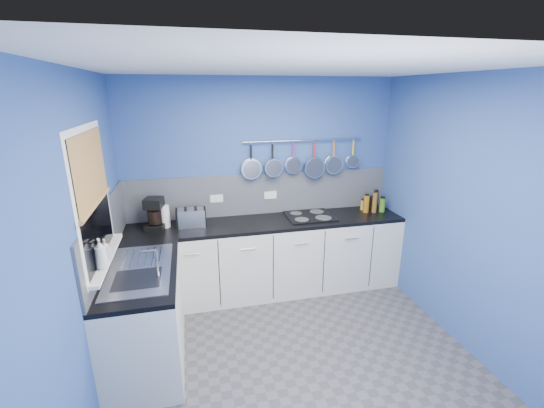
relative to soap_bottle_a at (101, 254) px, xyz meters
name	(u,v)px	position (x,y,z in m)	size (l,w,h in m)	color
floor	(296,358)	(1.53, -0.09, -1.18)	(3.20, 3.00, 0.02)	#47474C
ceiling	(303,65)	(1.53, -0.09, 1.34)	(3.20, 3.00, 0.02)	white
wall_back	(262,185)	(1.53, 1.42, 0.08)	(3.20, 0.02, 2.50)	#2F4D93
wall_front	(405,360)	(1.53, -1.60, 0.08)	(3.20, 0.02, 2.50)	#2F4D93
wall_left	(84,250)	(-0.08, -0.09, 0.08)	(0.02, 3.00, 2.50)	#2F4D93
wall_right	(467,216)	(3.14, -0.09, 0.08)	(0.02, 3.00, 2.50)	#2F4D93
backsplash_back	(262,194)	(1.53, 1.40, -0.02)	(3.20, 0.02, 0.50)	slate
backsplash_left	(106,232)	(-0.06, 0.51, -0.02)	(0.02, 1.80, 0.50)	slate
cabinet_run_back	(267,258)	(1.53, 1.11, -0.74)	(3.20, 0.60, 0.86)	silver
worktop_back	(267,223)	(1.53, 1.11, -0.29)	(3.20, 0.60, 0.04)	black
cabinet_run_left	(146,317)	(0.23, 0.21, -0.74)	(0.60, 1.20, 0.86)	silver
worktop_left	(140,271)	(0.23, 0.21, -0.29)	(0.60, 1.20, 0.04)	black
window_frame	(93,198)	(-0.05, 0.21, 0.38)	(0.01, 1.00, 1.10)	white
window_glass	(94,198)	(-0.04, 0.21, 0.38)	(0.01, 0.90, 1.00)	black
bamboo_blind	(91,169)	(-0.03, 0.21, 0.61)	(0.01, 0.90, 0.55)	tan
window_sill	(106,258)	(-0.02, 0.21, -0.13)	(0.10, 0.98, 0.03)	white
sink_unit	(140,269)	(0.23, 0.21, -0.27)	(0.50, 0.95, 0.01)	silver
mixer_tap	(157,263)	(0.39, 0.03, -0.14)	(0.12, 0.08, 0.26)	silver
socket_left	(217,199)	(0.98, 1.39, -0.04)	(0.15, 0.01, 0.09)	white
socket_right	(270,195)	(1.63, 1.39, -0.04)	(0.15, 0.01, 0.09)	white
pot_rail	(304,140)	(2.03, 1.36, 0.61)	(0.02, 0.02, 1.45)	silver
soap_bottle_a	(101,254)	(0.00, 0.00, 0.00)	(0.09, 0.09, 0.24)	white
soap_bottle_b	(105,249)	(0.00, 0.15, -0.03)	(0.08, 0.08, 0.17)	white
paper_towel	(165,217)	(0.39, 1.19, -0.15)	(0.11, 0.11, 0.24)	white
coffee_maker	(155,214)	(0.30, 1.14, -0.10)	(0.20, 0.22, 0.35)	black
toaster	(191,218)	(0.67, 1.16, -0.17)	(0.30, 0.17, 0.20)	silver
canister	(201,218)	(0.78, 1.21, -0.21)	(0.09, 0.09, 0.13)	silver
hob	(309,216)	(2.06, 1.16, -0.26)	(0.55, 0.49, 0.01)	black
pan_0	(251,161)	(1.40, 1.35, 0.40)	(0.24, 0.06, 0.43)	silver
pan_1	(273,159)	(1.65, 1.35, 0.41)	(0.21, 0.10, 0.40)	silver
pan_2	(293,157)	(1.90, 1.35, 0.42)	(0.20, 0.06, 0.39)	silver
pan_3	(314,159)	(2.16, 1.35, 0.39)	(0.26, 0.09, 0.45)	silver
pan_4	(334,157)	(2.41, 1.35, 0.40)	(0.22, 0.07, 0.41)	silver
pan_5	(353,154)	(2.67, 1.35, 0.43)	(0.17, 0.05, 0.36)	silver
condiment_0	(376,200)	(2.97, 1.25, -0.16)	(0.07, 0.07, 0.23)	#4C190C
condiment_1	(371,204)	(2.89, 1.22, -0.19)	(0.06, 0.06, 0.16)	black
condiment_2	(362,205)	(2.79, 1.25, -0.21)	(0.05, 0.05, 0.12)	olive
condiment_3	(382,205)	(2.99, 1.13, -0.18)	(0.07, 0.07, 0.17)	#3F721E
condiment_4	(375,202)	(2.89, 1.12, -0.14)	(0.06, 0.06, 0.26)	brown
condiment_5	(366,204)	(2.79, 1.15, -0.16)	(0.07, 0.07, 0.22)	#8C5914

